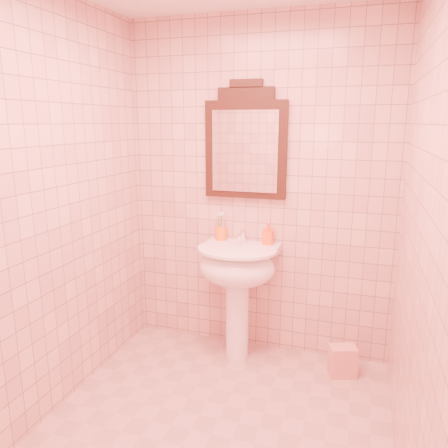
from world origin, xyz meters
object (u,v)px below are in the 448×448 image
(toothbrush_cup, at_px, (221,233))
(towel, at_px, (342,361))
(pedestal_sink, at_px, (237,274))
(soap_dispenser, at_px, (268,234))
(mirror, at_px, (246,145))

(toothbrush_cup, relative_size, towel, 0.89)
(pedestal_sink, bearing_deg, toothbrush_cup, 136.05)
(soap_dispenser, distance_m, towel, 1.04)
(soap_dispenser, bearing_deg, towel, -13.89)
(towel, bearing_deg, toothbrush_cup, 168.26)
(mirror, relative_size, toothbrush_cup, 4.31)
(toothbrush_cup, bearing_deg, mirror, 8.33)
(toothbrush_cup, distance_m, soap_dispenser, 0.37)
(toothbrush_cup, bearing_deg, soap_dispenser, -1.61)
(mirror, distance_m, soap_dispenser, 0.67)
(pedestal_sink, xyz_separation_m, mirror, (0.00, 0.20, 0.93))
(toothbrush_cup, height_order, soap_dispenser, toothbrush_cup)
(pedestal_sink, height_order, towel, pedestal_sink)
(soap_dispenser, relative_size, towel, 0.73)
(pedestal_sink, bearing_deg, soap_dispenser, 40.93)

